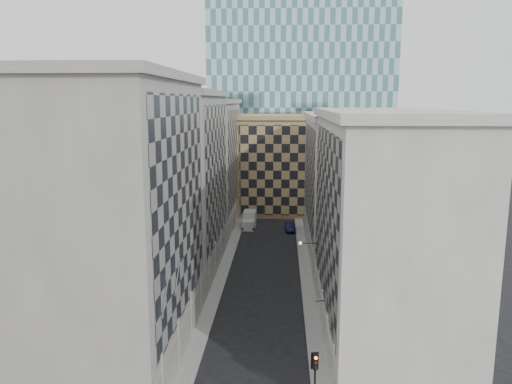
% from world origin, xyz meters
% --- Properties ---
extents(sidewalk_west, '(1.50, 100.00, 0.15)m').
position_xyz_m(sidewalk_west, '(-5.25, 30.00, 0.07)').
color(sidewalk_west, gray).
rests_on(sidewalk_west, ground).
extents(sidewalk_east, '(1.50, 100.00, 0.15)m').
position_xyz_m(sidewalk_east, '(5.25, 30.00, 0.07)').
color(sidewalk_east, gray).
rests_on(sidewalk_east, ground).
extents(bldg_left_a, '(10.80, 22.80, 23.70)m').
position_xyz_m(bldg_left_a, '(-10.88, 11.00, 11.82)').
color(bldg_left_a, gray).
rests_on(bldg_left_a, ground).
extents(bldg_left_b, '(10.80, 22.80, 22.70)m').
position_xyz_m(bldg_left_b, '(-10.88, 33.00, 11.32)').
color(bldg_left_b, gray).
rests_on(bldg_left_b, ground).
extents(bldg_left_c, '(10.80, 22.80, 21.70)m').
position_xyz_m(bldg_left_c, '(-10.88, 55.00, 10.83)').
color(bldg_left_c, gray).
rests_on(bldg_left_c, ground).
extents(bldg_right_a, '(10.80, 26.80, 20.70)m').
position_xyz_m(bldg_right_a, '(10.88, 15.00, 10.32)').
color(bldg_right_a, '#ACA69D').
rests_on(bldg_right_a, ground).
extents(bldg_right_b, '(10.80, 28.80, 19.70)m').
position_xyz_m(bldg_right_b, '(10.89, 42.00, 9.85)').
color(bldg_right_b, '#ACA69D').
rests_on(bldg_right_b, ground).
extents(tan_block, '(16.80, 14.80, 18.80)m').
position_xyz_m(tan_block, '(2.00, 67.90, 9.44)').
color(tan_block, '#A38956').
rests_on(tan_block, ground).
extents(church_tower, '(7.20, 7.20, 51.50)m').
position_xyz_m(church_tower, '(0.00, 82.00, 26.95)').
color(church_tower, '#2E2823').
rests_on(church_tower, ground).
extents(flagpoles_left, '(0.10, 6.33, 2.33)m').
position_xyz_m(flagpoles_left, '(-5.90, 6.00, 8.00)').
color(flagpoles_left, gray).
rests_on(flagpoles_left, ground).
extents(bracket_lamp, '(1.98, 0.36, 0.36)m').
position_xyz_m(bracket_lamp, '(4.38, 24.00, 6.20)').
color(bracket_lamp, black).
rests_on(bracket_lamp, ground).
extents(traffic_light, '(0.54, 0.50, 4.33)m').
position_xyz_m(traffic_light, '(4.55, 3.14, 3.25)').
color(traffic_light, black).
rests_on(traffic_light, sidewalk_east).
extents(box_truck, '(2.19, 5.13, 2.79)m').
position_xyz_m(box_truck, '(-3.39, 54.45, 1.21)').
color(box_truck, '#BCBCBC').
rests_on(box_truck, ground).
extents(dark_car, '(1.78, 4.28, 1.38)m').
position_xyz_m(dark_car, '(3.50, 52.46, 0.69)').
color(dark_car, black).
rests_on(dark_car, ground).
extents(shop_sign, '(0.90, 0.79, 0.88)m').
position_xyz_m(shop_sign, '(5.41, 12.81, 3.83)').
color(shop_sign, black).
rests_on(shop_sign, ground).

